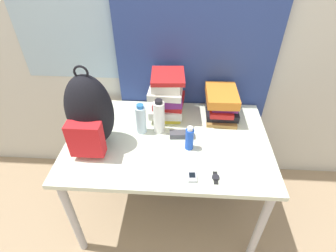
{
  "coord_description": "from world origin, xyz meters",
  "views": [
    {
      "loc": [
        0.07,
        -0.82,
        1.82
      ],
      "look_at": [
        0.0,
        0.41,
        0.84
      ],
      "focal_mm": 28.0,
      "sensor_mm": 36.0,
      "label": 1
    }
  ],
  "objects_px": {
    "sports_bottle": "(159,117)",
    "sunscreen_bottle": "(189,139)",
    "book_stack_center": "(222,104)",
    "water_bottle": "(141,119)",
    "book_stack_left": "(167,95)",
    "backpack": "(89,114)",
    "wristwatch": "(216,178)",
    "sunglasses_case": "(182,134)",
    "cell_phone": "(192,176)"
  },
  "relations": [
    {
      "from": "sports_bottle",
      "to": "sunscreen_bottle",
      "type": "height_order",
      "value": "sports_bottle"
    },
    {
      "from": "book_stack_center",
      "to": "water_bottle",
      "type": "distance_m",
      "value": 0.56
    },
    {
      "from": "book_stack_left",
      "to": "sports_bottle",
      "type": "relative_size",
      "value": 1.33
    },
    {
      "from": "sports_bottle",
      "to": "book_stack_center",
      "type": "bearing_deg",
      "value": 24.1
    },
    {
      "from": "water_bottle",
      "to": "backpack",
      "type": "bearing_deg",
      "value": -153.98
    },
    {
      "from": "backpack",
      "to": "wristwatch",
      "type": "relative_size",
      "value": 5.9
    },
    {
      "from": "sports_bottle",
      "to": "book_stack_left",
      "type": "bearing_deg",
      "value": 77.12
    },
    {
      "from": "sunglasses_case",
      "to": "book_stack_left",
      "type": "bearing_deg",
      "value": 114.02
    },
    {
      "from": "wristwatch",
      "to": "sunscreen_bottle",
      "type": "bearing_deg",
      "value": 122.06
    },
    {
      "from": "backpack",
      "to": "wristwatch",
      "type": "height_order",
      "value": "backpack"
    },
    {
      "from": "sports_bottle",
      "to": "wristwatch",
      "type": "bearing_deg",
      "value": -48.51
    },
    {
      "from": "cell_phone",
      "to": "wristwatch",
      "type": "bearing_deg",
      "value": 0.27
    },
    {
      "from": "sunglasses_case",
      "to": "wristwatch",
      "type": "xyz_separation_m",
      "value": [
        0.19,
        -0.33,
        -0.01
      ]
    },
    {
      "from": "backpack",
      "to": "cell_phone",
      "type": "xyz_separation_m",
      "value": [
        0.59,
        -0.23,
        -0.21
      ]
    },
    {
      "from": "cell_phone",
      "to": "sports_bottle",
      "type": "bearing_deg",
      "value": 118.92
    },
    {
      "from": "water_bottle",
      "to": "wristwatch",
      "type": "bearing_deg",
      "value": -39.17
    },
    {
      "from": "backpack",
      "to": "water_bottle",
      "type": "distance_m",
      "value": 0.32
    },
    {
      "from": "book_stack_left",
      "to": "backpack",
      "type": "bearing_deg",
      "value": -142.11
    },
    {
      "from": "water_bottle",
      "to": "sunscreen_bottle",
      "type": "relative_size",
      "value": 1.29
    },
    {
      "from": "backpack",
      "to": "cell_phone",
      "type": "bearing_deg",
      "value": -21.72
    },
    {
      "from": "water_bottle",
      "to": "sunscreen_bottle",
      "type": "xyz_separation_m",
      "value": [
        0.3,
        -0.14,
        -0.02
      ]
    },
    {
      "from": "sunscreen_bottle",
      "to": "wristwatch",
      "type": "xyz_separation_m",
      "value": [
        0.14,
        -0.23,
        -0.07
      ]
    },
    {
      "from": "water_bottle",
      "to": "sunscreen_bottle",
      "type": "height_order",
      "value": "water_bottle"
    },
    {
      "from": "sports_bottle",
      "to": "cell_phone",
      "type": "bearing_deg",
      "value": -61.08
    },
    {
      "from": "book_stack_left",
      "to": "cell_phone",
      "type": "bearing_deg",
      "value": -73.42
    },
    {
      "from": "book_stack_left",
      "to": "sports_bottle",
      "type": "xyz_separation_m",
      "value": [
        -0.04,
        -0.18,
        -0.05
      ]
    },
    {
      "from": "sunglasses_case",
      "to": "sunscreen_bottle",
      "type": "bearing_deg",
      "value": -65.43
    },
    {
      "from": "cell_phone",
      "to": "wristwatch",
      "type": "relative_size",
      "value": 0.96
    },
    {
      "from": "backpack",
      "to": "book_stack_left",
      "type": "xyz_separation_m",
      "value": [
        0.42,
        0.33,
        -0.06
      ]
    },
    {
      "from": "book_stack_left",
      "to": "sports_bottle",
      "type": "distance_m",
      "value": 0.19
    },
    {
      "from": "book_stack_center",
      "to": "cell_phone",
      "type": "xyz_separation_m",
      "value": [
        -0.2,
        -0.56,
        -0.09
      ]
    },
    {
      "from": "water_bottle",
      "to": "sunglasses_case",
      "type": "bearing_deg",
      "value": -7.94
    },
    {
      "from": "water_bottle",
      "to": "sunglasses_case",
      "type": "relative_size",
      "value": 1.35
    },
    {
      "from": "sunscreen_bottle",
      "to": "wristwatch",
      "type": "bearing_deg",
      "value": -57.94
    },
    {
      "from": "sunscreen_bottle",
      "to": "book_stack_center",
      "type": "bearing_deg",
      "value": 56.97
    },
    {
      "from": "sunscreen_bottle",
      "to": "cell_phone",
      "type": "relative_size",
      "value": 1.92
    },
    {
      "from": "book_stack_center",
      "to": "sunglasses_case",
      "type": "relative_size",
      "value": 1.81
    },
    {
      "from": "wristwatch",
      "to": "book_stack_center",
      "type": "bearing_deg",
      "value": 82.36
    },
    {
      "from": "book_stack_left",
      "to": "sunscreen_bottle",
      "type": "height_order",
      "value": "book_stack_left"
    },
    {
      "from": "sports_bottle",
      "to": "sunscreen_bottle",
      "type": "xyz_separation_m",
      "value": [
        0.19,
        -0.15,
        -0.04
      ]
    },
    {
      "from": "backpack",
      "to": "sports_bottle",
      "type": "relative_size",
      "value": 2.17
    },
    {
      "from": "water_bottle",
      "to": "cell_phone",
      "type": "height_order",
      "value": "water_bottle"
    },
    {
      "from": "water_bottle",
      "to": "sports_bottle",
      "type": "bearing_deg",
      "value": 7.12
    },
    {
      "from": "sports_bottle",
      "to": "wristwatch",
      "type": "height_order",
      "value": "sports_bottle"
    },
    {
      "from": "sunscreen_bottle",
      "to": "sunglasses_case",
      "type": "relative_size",
      "value": 1.04
    },
    {
      "from": "backpack",
      "to": "book_stack_left",
      "type": "distance_m",
      "value": 0.53
    },
    {
      "from": "book_stack_center",
      "to": "wristwatch",
      "type": "xyz_separation_m",
      "value": [
        -0.07,
        -0.56,
        -0.1
      ]
    },
    {
      "from": "water_bottle",
      "to": "sunglasses_case",
      "type": "distance_m",
      "value": 0.27
    },
    {
      "from": "backpack",
      "to": "sunglasses_case",
      "type": "bearing_deg",
      "value": 10.16
    },
    {
      "from": "book_stack_left",
      "to": "water_bottle",
      "type": "relative_size",
      "value": 1.52
    }
  ]
}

